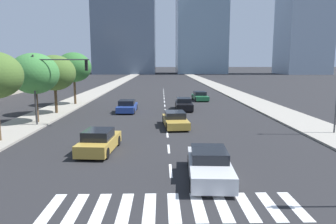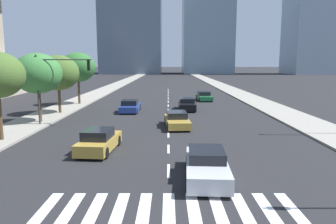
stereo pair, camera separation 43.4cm
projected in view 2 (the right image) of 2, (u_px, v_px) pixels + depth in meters
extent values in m
cube|color=gray|center=(275.00, 109.00, 35.80)|extent=(4.00, 260.00, 0.15)
cube|color=gray|center=(61.00, 109.00, 35.77)|extent=(4.00, 260.00, 0.15)
cube|color=silver|center=(47.00, 207.00, 11.69)|extent=(0.45, 2.48, 0.01)
cube|color=silver|center=(71.00, 207.00, 11.69)|extent=(0.45, 2.48, 0.01)
cube|color=silver|center=(95.00, 207.00, 11.69)|extent=(0.45, 2.48, 0.01)
cube|color=silver|center=(120.00, 207.00, 11.69)|extent=(0.45, 2.48, 0.01)
cube|color=silver|center=(144.00, 207.00, 11.69)|extent=(0.45, 2.48, 0.01)
cube|color=silver|center=(168.00, 207.00, 11.69)|extent=(0.45, 2.48, 0.01)
cube|color=silver|center=(193.00, 207.00, 11.69)|extent=(0.45, 2.48, 0.01)
cube|color=silver|center=(217.00, 207.00, 11.70)|extent=(0.45, 2.48, 0.01)
cube|color=silver|center=(241.00, 207.00, 11.70)|extent=(0.45, 2.48, 0.01)
cube|color=silver|center=(266.00, 207.00, 11.70)|extent=(0.45, 2.48, 0.01)
cube|color=silver|center=(290.00, 207.00, 11.70)|extent=(0.45, 2.48, 0.01)
cube|color=silver|center=(168.00, 171.00, 15.65)|extent=(0.14, 2.00, 0.01)
cube|color=silver|center=(168.00, 149.00, 19.60)|extent=(0.14, 2.00, 0.01)
cube|color=silver|center=(168.00, 134.00, 23.55)|extent=(0.14, 2.00, 0.01)
cube|color=silver|center=(168.00, 124.00, 27.50)|extent=(0.14, 2.00, 0.01)
cube|color=silver|center=(168.00, 116.00, 31.45)|extent=(0.14, 2.00, 0.01)
cube|color=silver|center=(168.00, 110.00, 35.41)|extent=(0.14, 2.00, 0.01)
cube|color=silver|center=(168.00, 106.00, 39.36)|extent=(0.14, 2.00, 0.01)
cube|color=silver|center=(168.00, 102.00, 43.31)|extent=(0.14, 2.00, 0.01)
cube|color=silver|center=(168.00, 98.00, 47.26)|extent=(0.14, 2.00, 0.01)
cube|color=silver|center=(168.00, 96.00, 51.22)|extent=(0.14, 2.00, 0.01)
cube|color=silver|center=(168.00, 93.00, 55.17)|extent=(0.14, 2.00, 0.01)
cube|color=silver|center=(168.00, 91.00, 59.12)|extent=(0.14, 2.00, 0.01)
cube|color=silver|center=(168.00, 89.00, 63.07)|extent=(0.14, 2.00, 0.01)
cube|color=#B28E38|center=(177.00, 122.00, 26.28)|extent=(2.15, 4.84, 0.57)
cube|color=black|center=(176.00, 115.00, 26.43)|extent=(1.74, 2.24, 0.51)
cylinder|color=black|center=(189.00, 127.00, 24.78)|extent=(0.27, 0.65, 0.64)
cylinder|color=black|center=(168.00, 127.00, 24.66)|extent=(0.27, 0.65, 0.64)
cylinder|color=black|center=(184.00, 119.00, 27.94)|extent=(0.27, 0.65, 0.64)
cylinder|color=black|center=(165.00, 120.00, 27.81)|extent=(0.27, 0.65, 0.64)
cube|color=navy|center=(130.00, 107.00, 34.39)|extent=(1.92, 4.50, 0.61)
cube|color=black|center=(129.00, 103.00, 34.08)|extent=(1.66, 2.04, 0.54)
cylinder|color=black|center=(124.00, 107.00, 35.92)|extent=(0.23, 0.64, 0.64)
cylinder|color=black|center=(139.00, 107.00, 35.90)|extent=(0.23, 0.64, 0.64)
cylinder|color=black|center=(120.00, 111.00, 32.92)|extent=(0.23, 0.64, 0.64)
cylinder|color=black|center=(136.00, 111.00, 32.89)|extent=(0.23, 0.64, 0.64)
cube|color=#B7BABF|center=(206.00, 168.00, 14.52)|extent=(2.12, 4.85, 0.69)
cube|color=black|center=(206.00, 154.00, 14.67)|extent=(1.74, 2.23, 0.47)
cylinder|color=black|center=(229.00, 186.00, 12.91)|extent=(0.26, 0.65, 0.64)
cylinder|color=black|center=(188.00, 185.00, 13.00)|extent=(0.26, 0.65, 0.64)
cylinder|color=black|center=(221.00, 161.00, 16.10)|extent=(0.26, 0.65, 0.64)
cylinder|color=black|center=(188.00, 161.00, 16.19)|extent=(0.26, 0.65, 0.64)
cube|color=#B28E38|center=(99.00, 143.00, 19.03)|extent=(2.11, 4.36, 0.67)
cube|color=black|center=(97.00, 134.00, 18.73)|extent=(1.70, 2.03, 0.55)
cylinder|color=black|center=(94.00, 140.00, 20.54)|extent=(0.28, 0.66, 0.64)
cylinder|color=black|center=(118.00, 140.00, 20.40)|extent=(0.28, 0.66, 0.64)
cylinder|color=black|center=(77.00, 152.00, 17.71)|extent=(0.28, 0.66, 0.64)
cylinder|color=black|center=(105.00, 153.00, 17.57)|extent=(0.28, 0.66, 0.64)
cube|color=black|center=(187.00, 105.00, 35.73)|extent=(1.86, 4.75, 0.69)
cube|color=black|center=(186.00, 100.00, 35.87)|extent=(1.61, 2.15, 0.47)
cylinder|color=black|center=(195.00, 109.00, 34.16)|extent=(0.23, 0.64, 0.64)
cylinder|color=black|center=(180.00, 109.00, 34.17)|extent=(0.23, 0.64, 0.64)
cylinder|color=black|center=(193.00, 105.00, 37.34)|extent=(0.23, 0.64, 0.64)
cylinder|color=black|center=(179.00, 105.00, 37.35)|extent=(0.23, 0.64, 0.64)
cube|color=#1E6038|center=(204.00, 97.00, 44.71)|extent=(2.03, 4.60, 0.55)
cube|color=black|center=(203.00, 93.00, 44.85)|extent=(1.69, 2.11, 0.52)
cylinder|color=black|center=(211.00, 99.00, 43.25)|extent=(0.25, 0.65, 0.64)
cylinder|color=black|center=(199.00, 99.00, 43.17)|extent=(0.25, 0.65, 0.64)
cylinder|color=black|center=(207.00, 97.00, 46.28)|extent=(0.25, 0.65, 0.64)
cylinder|color=black|center=(196.00, 97.00, 46.20)|extent=(0.25, 0.65, 0.64)
cylinder|color=#333335|center=(37.00, 90.00, 26.36)|extent=(0.14, 0.14, 5.78)
cylinder|color=#333335|center=(63.00, 60.00, 25.98)|extent=(4.56, 0.10, 0.10)
cube|color=black|center=(88.00, 65.00, 26.05)|extent=(0.20, 0.28, 0.90)
sphere|color=red|center=(88.00, 61.00, 26.00)|extent=(0.18, 0.18, 0.18)
sphere|color=orange|center=(88.00, 65.00, 26.05)|extent=(0.18, 0.18, 0.18)
sphere|color=green|center=(88.00, 69.00, 26.10)|extent=(0.18, 0.18, 0.18)
cube|color=#19662D|center=(37.00, 89.00, 26.34)|extent=(0.60, 0.04, 0.18)
cylinder|color=#4C3823|center=(39.00, 107.00, 27.72)|extent=(0.28, 0.28, 2.57)
ellipsoid|color=#387538|center=(37.00, 73.00, 27.27)|extent=(4.10, 4.10, 3.48)
cylinder|color=#4C3823|center=(59.00, 101.00, 32.80)|extent=(0.28, 0.28, 2.42)
ellipsoid|color=#426028|center=(58.00, 73.00, 32.35)|extent=(4.22, 4.22, 3.59)
cylinder|color=#4C3823|center=(79.00, 92.00, 39.96)|extent=(0.28, 0.28, 2.86)
ellipsoid|color=#2D662D|center=(77.00, 67.00, 39.48)|extent=(4.29, 4.29, 3.65)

